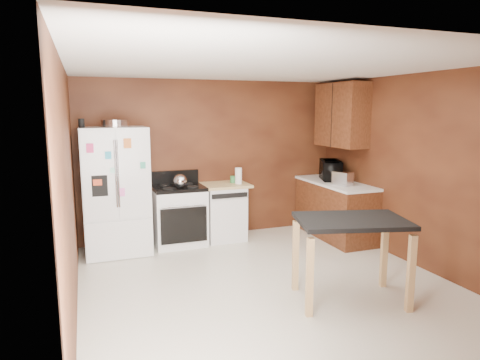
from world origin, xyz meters
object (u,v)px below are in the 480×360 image
paper_towel (238,176)px  island (351,232)px  gas_range (179,215)px  roasting_pan (116,123)px  pen_cup (81,123)px  kettle (180,181)px  green_canister (233,179)px  microwave (331,171)px  dishwasher (224,211)px  toaster (343,179)px  refrigerator (116,191)px

paper_towel → island: size_ratio=0.20×
gas_range → roasting_pan: bearing=-174.8°
paper_towel → pen_cup: bearing=-177.7°
kettle → green_canister: (0.90, 0.21, -0.06)m
paper_towel → microwave: (1.52, -0.22, 0.03)m
roasting_pan → green_canister: 1.99m
green_canister → microwave: bearing=-12.4°
roasting_pan → gas_range: size_ratio=0.37×
microwave → island: 2.58m
dishwasher → green_canister: bearing=13.5°
dishwasher → toaster: bearing=-26.0°
kettle → paper_towel: size_ratio=0.81×
refrigerator → gas_range: refrigerator is taller
gas_range → island: bearing=-63.1°
microwave → refrigerator: size_ratio=0.30×
toaster → island: bearing=-139.8°
paper_towel → gas_range: size_ratio=0.23×
toaster → roasting_pan: bearing=148.9°
gas_range → pen_cup: bearing=-173.7°
microwave → island: size_ratio=0.42×
microwave → roasting_pan: bearing=107.7°
pen_cup → refrigerator: 1.04m
kettle → paper_towel: 0.95m
toaster → island: size_ratio=0.22×
refrigerator → green_canister: bearing=4.1°
roasting_pan → green_canister: size_ratio=3.77×
roasting_pan → microwave: 3.44m
green_canister → gas_range: bearing=-175.7°
pen_cup → roasting_pan: bearing=8.5°
roasting_pan → kettle: (0.87, -0.07, -0.85)m
kettle → dishwasher: kettle is taller
paper_towel → island: (0.36, -2.51, -0.26)m
pen_cup → microwave: pen_cup is taller
kettle → island: kettle is taller
kettle → pen_cup: bearing=179.9°
gas_range → island: 2.89m
toaster → microwave: (0.10, 0.50, 0.05)m
roasting_pan → dishwasher: 2.12m
paper_towel → toaster: bearing=-26.9°
paper_towel → green_canister: paper_towel is taller
green_canister → refrigerator: 1.81m
pen_cup → paper_towel: 2.41m
gas_range → paper_towel: bearing=-3.4°
paper_towel → dishwasher: paper_towel is taller
microwave → gas_range: microwave is taller
roasting_pan → gas_range: bearing=5.2°
paper_towel → dishwasher: size_ratio=0.28×
dishwasher → island: (0.58, -2.59, 0.31)m
green_canister → refrigerator: size_ratio=0.06×
refrigerator → paper_towel: bearing=0.1°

